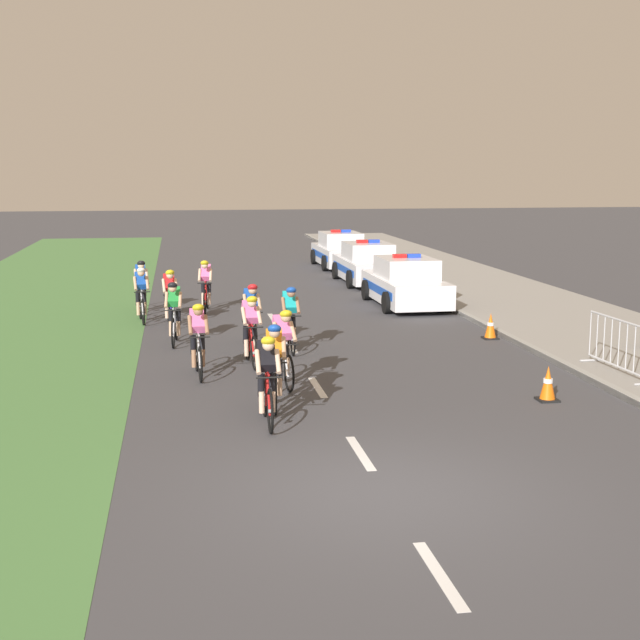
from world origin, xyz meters
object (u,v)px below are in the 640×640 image
Objects in this scene: police_car_third at (340,251)px; police_car_second at (367,265)px; traffic_cone_mid at (491,326)px; cyclist_tenth at (141,294)px; cyclist_second at (274,363)px; cyclist_third at (283,346)px; cyclist_eleventh at (206,285)px; cyclist_lead at (267,378)px; cyclist_ninth at (170,296)px; crowd_barrier_middle at (619,346)px; police_car_nearest at (405,284)px; cyclist_twelfth at (141,285)px; traffic_cone_near at (548,384)px; cyclist_fourth at (198,338)px; cyclist_eighth at (251,314)px; cyclist_fifth at (250,329)px; cyclist_sixth at (290,318)px; cyclist_seventh at (174,312)px.

police_car_second is at bearing -90.00° from police_car_third.
cyclist_tenth is at bearing 156.07° from traffic_cone_mid.
police_car_third reaches higher than cyclist_second.
cyclist_eleventh is at bearing 97.02° from cyclist_third.
cyclist_lead is 1.00× the size of cyclist_ninth.
police_car_nearest is at bearing 100.25° from crowd_barrier_middle.
cyclist_twelfth is 2.69× the size of traffic_cone_mid.
traffic_cone_near is at bearing -62.87° from cyclist_eleventh.
cyclist_lead is at bearing -114.37° from police_car_nearest.
crowd_barrier_middle is at bearing -3.55° from cyclist_third.
traffic_cone_near is (-0.30, -22.15, -0.37)m from police_car_third.
police_car_third is (5.43, 22.87, -0.11)m from cyclist_lead.
crowd_barrier_middle is at bearing -9.93° from cyclist_fourth.
cyclist_twelfth reaches higher than traffic_cone_near.
cyclist_fourth is 3.11m from cyclist_eighth.
traffic_cone_mid is at bearing -38.57° from cyclist_eleventh.
cyclist_fifth reaches higher than traffic_cone_mid.
cyclist_tenth is at bearing -167.67° from police_car_nearest.
police_car_nearest and police_car_third have the same top height.
cyclist_sixth is (0.87, 4.71, 0.00)m from cyclist_second.
cyclist_second and cyclist_third have the same top height.
crowd_barrier_middle is (6.98, 1.08, -0.14)m from cyclist_second.
police_car_second reaches higher than cyclist_fifth.
cyclist_seventh is at bearing 150.62° from crowd_barrier_middle.
cyclist_third is 1.00× the size of cyclist_seventh.
cyclist_seventh is 5.17m from cyclist_twelfth.
police_car_nearest is (7.81, 1.71, -0.11)m from cyclist_tenth.
cyclist_lead is 5.87m from cyclist_sixth.
police_car_second is at bearing 88.96° from traffic_cone_near.
cyclist_fifth is at bearing -71.61° from cyclist_ninth.
police_car_second reaches higher than cyclist_ninth.
police_car_second is at bearing 56.45° from cyclist_seventh.
cyclist_fourth and cyclist_tenth have the same top height.
traffic_cone_mid is (7.64, -0.54, -0.48)m from cyclist_seventh.
cyclist_sixth is at bearing -104.19° from police_car_third.
traffic_cone_near is (4.89, -0.34, -0.48)m from cyclist_second.
cyclist_third is 1.00× the size of cyclist_sixth.
cyclist_twelfth is (-0.07, 1.84, 0.00)m from cyclist_tenth.
cyclist_second is 10.84m from cyclist_eleventh.
cyclist_second is at bearing -103.39° from police_car_third.
cyclist_sixth is (1.11, 5.76, 0.00)m from cyclist_lead.
cyclist_fourth is 15.32m from police_car_second.
traffic_cone_near is at bearing -36.87° from cyclist_fifth.
cyclist_twelfth is (-3.55, 6.35, 0.00)m from cyclist_sixth.
police_car_second is at bearing 71.93° from cyclist_third.
cyclist_lead is 1.00× the size of cyclist_tenth.
cyclist_sixth is 17.65m from police_car_third.
cyclist_second and cyclist_fourth have the same top height.
police_car_third is at bearing 76.52° from cyclist_third.
cyclist_third is 0.39× the size of police_car_second.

